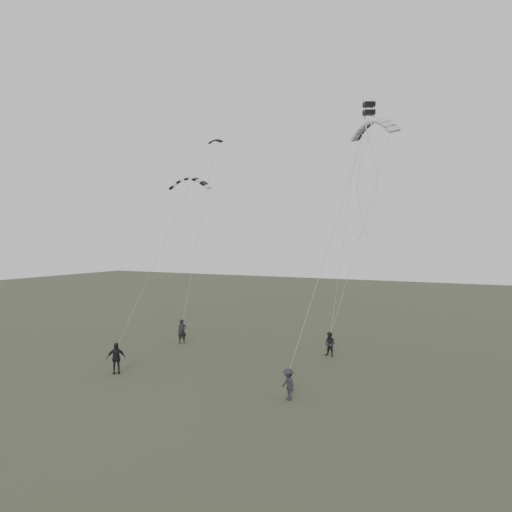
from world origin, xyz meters
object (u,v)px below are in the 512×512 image
at_px(flyer_left, 182,331).
at_px(kite_pale_large, 374,121).
at_px(flyer_right, 330,344).
at_px(flyer_center, 116,358).
at_px(kite_dark_small, 215,140).
at_px(flyer_far, 288,384).
at_px(kite_striped, 190,179).
at_px(kite_box, 369,109).

height_order(flyer_left, kite_pale_large, kite_pale_large).
height_order(flyer_right, flyer_center, flyer_center).
relative_size(flyer_left, kite_dark_small, 1.39).
distance_m(flyer_far, kite_dark_small, 23.97).
bearing_deg(flyer_left, flyer_center, -129.77).
xyz_separation_m(flyer_right, kite_pale_large, (1.37, 5.83, 15.85)).
distance_m(flyer_left, kite_striped, 11.59).
bearing_deg(kite_striped, flyer_center, -115.96).
distance_m(kite_pale_large, kite_striped, 14.66).
bearing_deg(flyer_right, kite_pale_large, 87.74).
xyz_separation_m(flyer_left, kite_dark_small, (-0.19, 5.11, 15.17)).
bearing_deg(kite_dark_small, flyer_left, -81.55).
bearing_deg(flyer_center, kite_box, -18.54).
bearing_deg(kite_pale_large, flyer_right, -72.51).
bearing_deg(kite_pale_large, kite_dark_small, -141.13).
relative_size(flyer_right, flyer_far, 1.05).
height_order(kite_pale_large, kite_box, kite_pale_large).
relative_size(kite_pale_large, kite_box, 6.23).
relative_size(flyer_right, kite_dark_small, 1.25).
relative_size(flyer_center, kite_pale_large, 0.42).
xyz_separation_m(kite_dark_small, kite_box, (14.96, -8.13, -1.02)).
bearing_deg(kite_dark_small, kite_box, -22.18).
bearing_deg(flyer_right, flyer_left, -163.37).
height_order(flyer_left, kite_striped, kite_striped).
bearing_deg(flyer_center, kite_dark_small, 55.43).
relative_size(flyer_right, flyer_center, 0.90).
xyz_separation_m(flyer_far, kite_pale_large, (0.27, 15.41, 15.88)).
height_order(flyer_left, kite_dark_small, kite_dark_small).
bearing_deg(flyer_far, kite_pale_large, 126.19).
distance_m(kite_pale_large, kite_box, 10.33).
bearing_deg(kite_box, flyer_far, -146.27).
distance_m(flyer_center, kite_dark_small, 20.54).
relative_size(flyer_center, kite_dark_small, 1.39).
bearing_deg(kite_dark_small, flyer_center, -76.78).
relative_size(flyer_far, kite_dark_small, 1.19).
height_order(kite_striped, kite_box, kite_box).
bearing_deg(flyer_right, kite_box, -38.36).
relative_size(flyer_center, flyer_far, 1.17).
bearing_deg(flyer_right, flyer_center, -124.01).
xyz_separation_m(flyer_right, kite_dark_small, (-11.40, 3.99, 15.26)).
bearing_deg(kite_pale_large, flyer_left, -120.40).
height_order(flyer_far, kite_pale_large, kite_pale_large).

